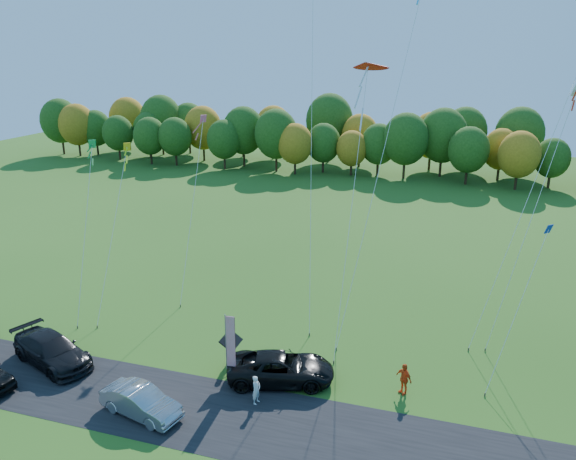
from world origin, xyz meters
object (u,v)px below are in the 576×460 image
(silver_sedan, at_px, (141,402))
(person_east, at_px, (404,379))
(feather_flag, at_px, (230,342))
(black_suv, at_px, (281,368))

(silver_sedan, distance_m, person_east, 13.98)
(silver_sedan, bearing_deg, feather_flag, -26.24)
(silver_sedan, bearing_deg, person_east, -51.44)
(person_east, xyz_separation_m, feather_flag, (-9.35, -2.00, 1.73))
(silver_sedan, xyz_separation_m, person_east, (12.64, 5.99, 0.15))
(black_suv, relative_size, person_east, 3.34)
(black_suv, relative_size, feather_flag, 1.40)
(person_east, height_order, feather_flag, feather_flag)
(black_suv, height_order, silver_sedan, black_suv)
(black_suv, height_order, feather_flag, feather_flag)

